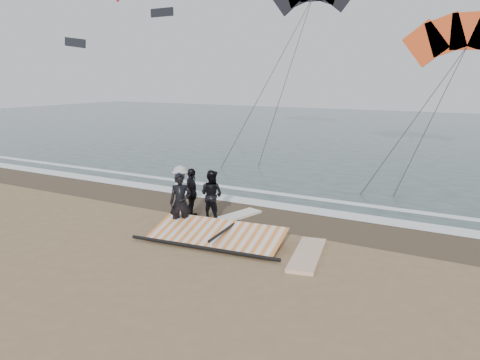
% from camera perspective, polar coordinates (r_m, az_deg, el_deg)
% --- Properties ---
extents(ground, '(120.00, 120.00, 0.00)m').
position_cam_1_polar(ground, '(13.63, -7.34, -8.87)').
color(ground, '#8C704C').
rests_on(ground, ground).
extents(sea, '(120.00, 54.00, 0.02)m').
position_cam_1_polar(sea, '(44.08, 19.15, 5.46)').
color(sea, '#233838').
rests_on(sea, ground).
extents(wet_sand, '(120.00, 2.80, 0.01)m').
position_cam_1_polar(wet_sand, '(17.24, 1.59, -4.12)').
color(wet_sand, '#4C3D2B').
rests_on(wet_sand, ground).
extents(foam_near, '(120.00, 0.90, 0.01)m').
position_cam_1_polar(foam_near, '(18.43, 3.62, -2.96)').
color(foam_near, white).
rests_on(foam_near, sea).
extents(foam_far, '(120.00, 0.45, 0.01)m').
position_cam_1_polar(foam_far, '(19.93, 5.74, -1.81)').
color(foam_far, white).
rests_on(foam_far, sea).
extents(man_main, '(0.85, 0.78, 1.94)m').
position_cam_1_polar(man_main, '(15.18, -7.26, -2.76)').
color(man_main, black).
rests_on(man_main, ground).
extents(board_white, '(1.27, 2.72, 0.11)m').
position_cam_1_polar(board_white, '(13.43, 8.22, -8.99)').
color(board_white, silver).
rests_on(board_white, ground).
extents(board_cream, '(1.19, 2.40, 0.10)m').
position_cam_1_polar(board_cream, '(16.71, -0.77, -4.51)').
color(board_cream, white).
rests_on(board_cream, ground).
extents(trio_cluster, '(2.41, 1.48, 1.80)m').
position_cam_1_polar(trio_cluster, '(16.80, -5.71, -1.49)').
color(trio_cluster, black).
rests_on(trio_cluster, ground).
extents(sail_rig, '(4.76, 2.16, 0.52)m').
position_cam_1_polar(sail_rig, '(14.41, -2.84, -6.74)').
color(sail_rig, black).
rests_on(sail_rig, ground).
extents(kite_red, '(7.84, 5.22, 12.42)m').
position_cam_1_polar(kite_red, '(29.52, 25.97, 14.88)').
color(kite_red, '#E2491A').
rests_on(kite_red, ground).
extents(distant_kites, '(18.30, 6.12, 7.67)m').
position_cam_1_polar(distant_kites, '(55.80, -16.61, 19.46)').
color(distant_kites, red).
rests_on(distant_kites, ground).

